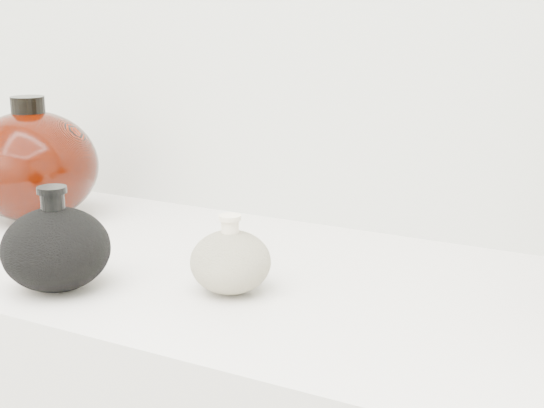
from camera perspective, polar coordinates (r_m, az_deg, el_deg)
The scene contains 3 objects.
black_gourd_vase at distance 0.95m, azimuth -15.95°, elevation -3.21°, with size 0.14×0.14×0.13m.
cream_gourd_vase at distance 0.91m, azimuth -3.14°, elevation -4.32°, with size 0.11×0.11×0.10m.
left_round_pot at distance 1.27m, azimuth -17.58°, elevation 2.79°, with size 0.26×0.26×0.20m.
Camera 1 is at (0.47, 0.15, 1.23)m, focal length 50.00 mm.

